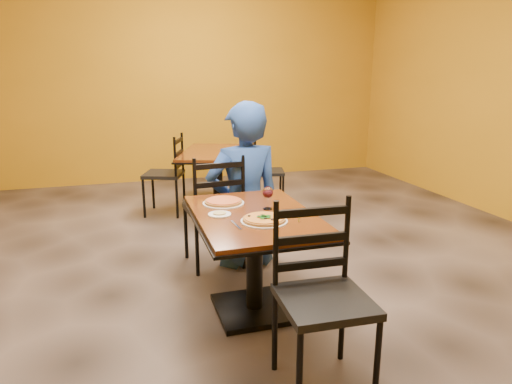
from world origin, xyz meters
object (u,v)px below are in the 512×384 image
object	(u,v)px
chair_main_far	(213,209)
side_plate	(220,214)
wine_glass	(268,197)
plate_far	(223,203)
table_second	(218,166)
table_main	(254,240)
chair_main_near	(325,302)
diner	(244,185)
chair_second_left	(164,175)
chair_second_right	(268,172)
pizza_main	(264,219)
pizza_far	(223,201)
plate_main	(264,221)

from	to	relation	value
chair_main_far	side_plate	world-z (taller)	chair_main_far
side_plate	wine_glass	bearing A→B (deg)	6.87
wine_glass	plate_far	bearing A→B (deg)	141.52
table_second	side_plate	world-z (taller)	side_plate
table_main	chair_main_near	size ratio (longest dim) A/B	1.19
diner	chair_second_left	bearing A→B (deg)	-77.38
table_second	chair_second_right	xyz separation A→B (m)	(0.68, 0.00, -0.12)
table_main	side_plate	bearing A→B (deg)	171.37
pizza_main	chair_second_right	bearing A→B (deg)	71.28
pizza_far	wine_glass	world-z (taller)	wine_glass
chair_second_left	pizza_far	size ratio (longest dim) A/B	3.51
chair_main_near	pizza_far	bearing A→B (deg)	105.16
plate_far	pizza_main	bearing A→B (deg)	-71.68
pizza_main	plate_far	distance (m)	0.52
plate_main	pizza_main	size ratio (longest dim) A/B	1.09
table_main	chair_second_left	world-z (taller)	chair_second_left
table_second	plate_far	distance (m)	2.40
pizza_main	plate_far	bearing A→B (deg)	108.32
chair_main_near	chair_second_left	distance (m)	3.59
chair_main_near	chair_main_far	bearing A→B (deg)	99.25
plate_far	pizza_far	bearing A→B (deg)	90.00
chair_second_left	table_second	bearing A→B (deg)	109.98
table_main	pizza_main	distance (m)	0.29
diner	wine_glass	distance (m)	0.82
table_second	chair_main_near	bearing A→B (deg)	-92.81
chair_main_near	chair_second_right	bearing A→B (deg)	78.86
plate_main	chair_main_far	bearing A→B (deg)	95.68
chair_main_near	side_plate	world-z (taller)	chair_main_near
chair_main_far	pizza_far	bearing A→B (deg)	80.94
plate_main	chair_second_left	bearing A→B (deg)	97.82
chair_second_right	pizza_main	world-z (taller)	chair_second_right
chair_second_right	wine_glass	bearing A→B (deg)	175.85
table_second	diner	xyz separation A→B (m)	(-0.13, -1.76, 0.18)
wine_glass	chair_main_far	bearing A→B (deg)	104.64
diner	plate_main	world-z (taller)	diner
plate_main	pizza_main	xyz separation A→B (m)	(0.00, 0.00, 0.02)
chair_main_far	chair_second_right	bearing A→B (deg)	-127.11
chair_main_near	plate_main	xyz separation A→B (m)	(-0.11, 0.71, 0.24)
chair_second_right	chair_second_left	bearing A→B (deg)	104.14
plate_far	wine_glass	bearing A→B (deg)	-38.48
chair_second_left	wine_glass	distance (m)	2.64
table_second	table_main	bearing A→B (deg)	-96.38
plate_main	pizza_far	bearing A→B (deg)	108.32
table_main	chair_main_near	bearing A→B (deg)	-82.33
chair_main_near	chair_second_right	world-z (taller)	chair_main_near
chair_second_right	plate_far	size ratio (longest dim) A/B	2.84
chair_second_right	diner	world-z (taller)	diner
chair_second_left	wine_glass	size ratio (longest dim) A/B	5.46
pizza_far	pizza_main	bearing A→B (deg)	-71.68
table_second	side_plate	xyz separation A→B (m)	(-0.54, -2.61, 0.20)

